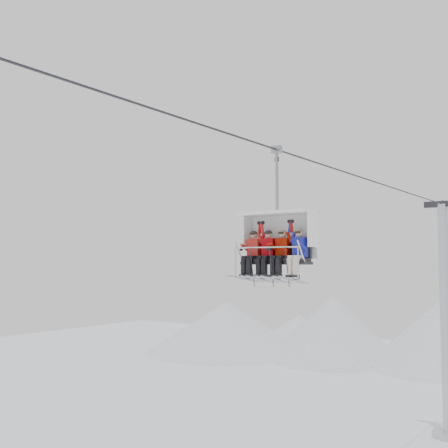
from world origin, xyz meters
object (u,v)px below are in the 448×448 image
Objects in this scene: skier_far_left at (252,252)px; skier_far_right at (298,252)px; lift_tower_right at (446,335)px; chairlift_carrier at (279,237)px; skier_center_right at (281,252)px; skier_center_left at (267,252)px.

skier_far_left is 1.57m from skier_far_right.
lift_tower_right is at bearing 92.33° from skier_far_right.
chairlift_carrier is at bearing 158.96° from skier_far_right.
chairlift_carrier is at bearing 21.41° from skier_far_left.
skier_center_right is at bearing -52.41° from chairlift_carrier.
skier_far_right is (0.79, -0.30, -0.46)m from chairlift_carrier.
skier_far_left is (-0.78, -0.30, -0.46)m from chairlift_carrier.
lift_tower_right is 7.99× the size of skier_far_left.
chairlift_carrier is 2.36× the size of skier_far_left.
lift_tower_right is 7.99× the size of skier_center_left.
lift_tower_right is 19.91m from skier_center_left.
skier_center_left is at bearing 0.00° from skier_far_left.
lift_tower_right is at bearing 87.71° from skier_far_left.
skier_center_left and skier_center_right have the same top height.
skier_far_left is at bearing -158.59° from chairlift_carrier.
lift_tower_right is 7.99× the size of skier_center_right.
skier_far_right is (1.57, 0.00, 0.00)m from skier_far_left.
skier_center_left is (0.53, 0.00, 0.00)m from skier_far_left.
lift_tower_right is at bearing 90.00° from chairlift_carrier.
skier_far_right is (0.79, -19.42, 4.42)m from lift_tower_right.
skier_far_left is 1.00× the size of skier_center_left.
chairlift_carrier is 0.97m from skier_far_right.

